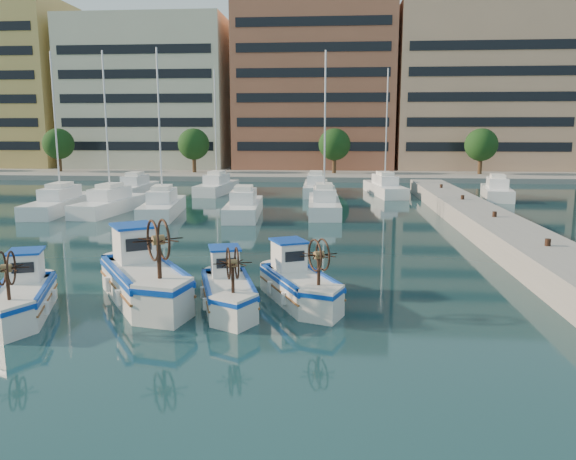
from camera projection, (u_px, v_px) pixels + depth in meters
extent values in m
plane|color=#1B4347|center=(213.00, 310.00, 18.94)|extent=(300.00, 300.00, 0.00)
cube|color=gray|center=(530.00, 250.00, 25.64)|extent=(3.00, 60.00, 1.20)
cube|color=gray|center=(308.00, 168.00, 84.62)|extent=(180.00, 40.00, 0.60)
cube|color=beige|center=(152.00, 95.00, 82.61)|extent=(23.00, 14.00, 21.00)
cube|color=black|center=(135.00, 92.00, 75.74)|extent=(21.16, 0.12, 18.90)
cube|color=#AB5E42|center=(314.00, 80.00, 80.32)|extent=(22.00, 14.00, 25.00)
cube|color=black|center=(313.00, 75.00, 73.46)|extent=(20.24, 0.12, 22.50)
cube|color=#E0A47C|center=(478.00, 89.00, 78.74)|extent=(23.00, 14.00, 22.00)
cube|color=black|center=(492.00, 85.00, 71.87)|extent=(21.16, 0.12, 19.80)
cylinder|color=#3F2B19|center=(60.00, 165.00, 73.74)|extent=(0.50, 0.50, 3.00)
sphere|color=#194016|center=(58.00, 144.00, 73.27)|extent=(4.00, 4.00, 4.00)
cylinder|color=#3F2B19|center=(194.00, 165.00, 72.29)|extent=(0.50, 0.50, 3.00)
sphere|color=#194016|center=(194.00, 144.00, 71.82)|extent=(4.00, 4.00, 4.00)
cylinder|color=#3F2B19|center=(334.00, 166.00, 70.84)|extent=(0.50, 0.50, 3.00)
sphere|color=#194016|center=(334.00, 144.00, 70.37)|extent=(4.00, 4.00, 4.00)
cylinder|color=#3F2B19|center=(480.00, 167.00, 69.40)|extent=(0.50, 0.50, 3.00)
sphere|color=#194016|center=(481.00, 145.00, 68.92)|extent=(4.00, 4.00, 4.00)
cube|color=white|center=(61.00, 205.00, 41.69)|extent=(2.98, 9.93, 1.00)
cylinder|color=silver|center=(56.00, 130.00, 40.72)|extent=(0.12, 0.12, 11.00)
cube|color=white|center=(111.00, 206.00, 41.22)|extent=(3.05, 8.48, 1.00)
cylinder|color=silver|center=(106.00, 130.00, 40.26)|extent=(0.12, 0.12, 11.00)
cube|color=white|center=(163.00, 209.00, 39.78)|extent=(3.20, 8.27, 1.00)
cylinder|color=silver|center=(160.00, 130.00, 38.81)|extent=(0.12, 0.12, 11.00)
cube|color=white|center=(244.00, 209.00, 39.51)|extent=(2.75, 8.19, 1.00)
cube|color=white|center=(324.00, 206.00, 41.10)|extent=(2.54, 9.10, 1.00)
cylinder|color=silver|center=(325.00, 130.00, 40.13)|extent=(0.12, 0.12, 11.00)
cube|color=white|center=(136.00, 190.00, 52.34)|extent=(2.29, 7.44, 1.00)
cube|color=white|center=(217.00, 188.00, 53.58)|extent=(2.97, 8.02, 1.00)
cylinder|color=silver|center=(215.00, 130.00, 52.62)|extent=(0.12, 0.12, 11.00)
cube|color=white|center=(316.00, 188.00, 53.40)|extent=(2.39, 9.13, 1.00)
cube|color=white|center=(385.00, 189.00, 52.60)|extent=(3.56, 9.30, 1.00)
cylinder|color=silver|center=(386.00, 130.00, 51.63)|extent=(0.12, 0.12, 11.00)
cube|color=white|center=(497.00, 193.00, 49.63)|extent=(3.44, 7.65, 1.00)
cube|color=silver|center=(22.00, 302.00, 18.32)|extent=(2.69, 4.02, 0.93)
cube|color=#0D3BAA|center=(21.00, 292.00, 18.25)|extent=(2.77, 4.14, 0.14)
cube|color=blue|center=(21.00, 293.00, 18.26)|extent=(2.24, 3.56, 0.05)
cube|color=white|center=(26.00, 266.00, 19.16)|extent=(1.29, 1.40, 0.97)
cube|color=#0D3BAA|center=(25.00, 251.00, 19.07)|extent=(1.45, 1.56, 0.07)
cylinder|color=#331E14|center=(8.00, 286.00, 16.63)|extent=(0.11, 0.11, 1.02)
cylinder|color=brown|center=(6.00, 268.00, 16.53)|extent=(0.35, 0.32, 0.25)
torus|color=#331E14|center=(2.00, 268.00, 16.50)|extent=(0.39, 1.00, 1.03)
torus|color=#331E14|center=(11.00, 268.00, 16.56)|extent=(0.39, 1.00, 1.03)
cube|color=silver|center=(145.00, 285.00, 19.87)|extent=(4.34, 5.15, 1.20)
cube|color=#0D3BAA|center=(144.00, 272.00, 19.79)|extent=(4.47, 5.30, 0.18)
cube|color=blue|center=(144.00, 274.00, 19.80)|extent=(3.70, 4.50, 0.07)
cube|color=white|center=(134.00, 244.00, 20.84)|extent=(1.86, 1.93, 1.26)
cube|color=#0D3BAA|center=(133.00, 226.00, 20.72)|extent=(2.10, 2.17, 0.09)
cylinder|color=#331E14|center=(159.00, 262.00, 17.86)|extent=(0.14, 0.14, 1.33)
cylinder|color=brown|center=(158.00, 240.00, 17.74)|extent=(0.48, 0.47, 0.32)
torus|color=#331E14|center=(153.00, 240.00, 17.66)|extent=(0.80, 1.17, 1.34)
torus|color=#331E14|center=(164.00, 239.00, 17.82)|extent=(0.80, 1.17, 1.34)
cube|color=silver|center=(228.00, 295.00, 19.11)|extent=(2.52, 3.91, 0.90)
cube|color=#0D3BAA|center=(228.00, 285.00, 19.05)|extent=(2.59, 4.02, 0.14)
cube|color=blue|center=(228.00, 287.00, 19.06)|extent=(2.09, 3.46, 0.05)
cube|color=white|center=(225.00, 262.00, 19.94)|extent=(1.23, 1.34, 0.95)
cube|color=#0D3BAA|center=(225.00, 248.00, 19.85)|extent=(1.39, 1.50, 0.07)
cylinder|color=#331E14|center=(233.00, 280.00, 17.45)|extent=(0.10, 0.10, 1.00)
cylinder|color=brown|center=(233.00, 263.00, 17.36)|extent=(0.33, 0.31, 0.24)
torus|color=#331E14|center=(228.00, 263.00, 17.33)|extent=(0.34, 0.98, 1.01)
torus|color=#331E14|center=(237.00, 263.00, 17.38)|extent=(0.34, 0.98, 1.01)
cube|color=silver|center=(300.00, 289.00, 19.79)|extent=(3.11, 4.16, 0.96)
cube|color=#0D3BAA|center=(300.00, 279.00, 19.72)|extent=(3.21, 4.28, 0.15)
cube|color=blue|center=(300.00, 280.00, 19.73)|extent=(2.62, 3.66, 0.05)
cube|color=white|center=(289.00, 255.00, 20.62)|extent=(1.41, 1.50, 1.00)
cube|color=#0D3BAA|center=(289.00, 241.00, 20.52)|extent=(1.59, 1.68, 0.07)
cylinder|color=#331E14|center=(319.00, 272.00, 18.10)|extent=(0.11, 0.11, 1.06)
cylinder|color=brown|center=(319.00, 255.00, 18.00)|extent=(0.37, 0.35, 0.25)
torus|color=#331E14|center=(315.00, 255.00, 17.95)|extent=(0.51, 0.99, 1.06)
torus|color=#331E14|center=(323.00, 255.00, 18.05)|extent=(0.51, 0.99, 1.06)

